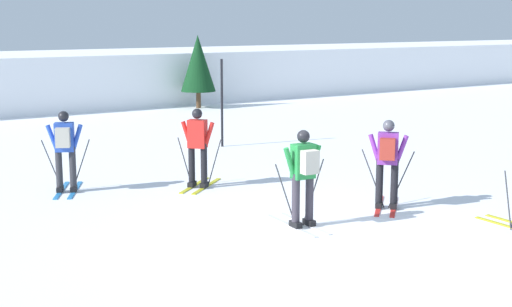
% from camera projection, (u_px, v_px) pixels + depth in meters
% --- Properties ---
extents(ground_plane, '(120.00, 120.00, 0.00)m').
position_uv_depth(ground_plane, '(316.00, 237.00, 12.10)').
color(ground_plane, white).
extents(skier_blue, '(1.07, 1.59, 1.71)m').
position_uv_depth(skier_blue, '(65.00, 147.00, 15.06)').
color(skier_blue, '#237AC6').
rests_on(skier_blue, ground).
extents(skier_red, '(1.46, 1.32, 1.71)m').
position_uv_depth(skier_red, '(198.00, 146.00, 15.52)').
color(skier_red, gold).
rests_on(skier_red, ground).
extents(skier_purple, '(1.41, 1.38, 1.71)m').
position_uv_depth(skier_purple, '(388.00, 160.00, 13.74)').
color(skier_purple, red).
rests_on(skier_purple, ground).
extents(skier_green, '(1.00, 1.62, 1.71)m').
position_uv_depth(skier_green, '(304.00, 174.00, 12.49)').
color(skier_green, silver).
rests_on(skier_green, ground).
extents(trail_marker_pole, '(0.07, 0.07, 2.48)m').
position_uv_depth(trail_marker_pole, '(222.00, 103.00, 20.55)').
color(trail_marker_pole, black).
rests_on(trail_marker_pole, ground).
extents(conifer_far_right, '(1.42, 1.42, 2.96)m').
position_uv_depth(conifer_far_right, '(198.00, 63.00, 29.55)').
color(conifer_far_right, '#513823').
rests_on(conifer_far_right, ground).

